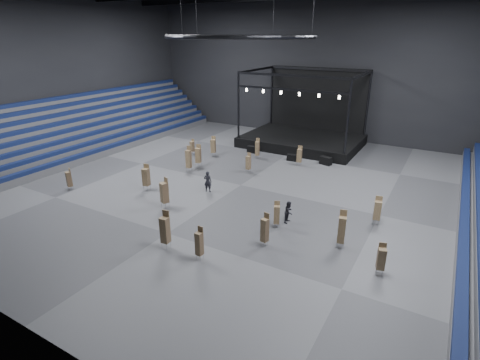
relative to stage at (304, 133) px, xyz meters
The scene contains 28 objects.
floor 16.30m from the stage, 90.00° to the right, with size 50.00×50.00×0.00m, color #4D4D4F.
wall_back 8.93m from the stage, 90.00° to the left, with size 50.00×0.20×18.00m, color black.
wall_left 30.75m from the stage, 147.00° to the right, with size 0.20×42.00×18.00m, color black.
bleachers_left 28.10m from the stage, 144.71° to the right, with size 7.20×40.00×6.40m.
stage is the anchor object (origin of this frame).
truss_ring 19.93m from the stage, 90.00° to the right, with size 12.30×12.30×5.15m.
flight_case_left 7.78m from the stage, 120.85° to the right, with size 1.19×0.59×0.79m, color black.
flight_case_mid 7.29m from the stage, 79.50° to the right, with size 1.08×0.54×0.72m, color black.
flight_case_right 8.24m from the stage, 52.38° to the right, with size 1.29×0.65×0.86m, color black.
chair_stack_0 15.34m from the stage, 115.44° to the right, with size 0.64×0.64×2.41m.
chair_stack_1 28.25m from the stage, 87.57° to the right, with size 0.56×0.56×2.66m.
chair_stack_2 27.98m from the stage, 59.98° to the right, with size 0.57×0.57×2.03m.
chair_stack_3 25.66m from the stage, 74.82° to the right, with size 0.50×0.50×2.39m.
chair_stack_4 16.89m from the stage, 112.71° to the right, with size 0.56×0.56×2.69m.
chair_stack_5 28.50m from the stage, 82.09° to the right, with size 0.44×0.44×2.25m.
chair_stack_6 21.84m from the stage, 54.98° to the right, with size 0.60×0.60×2.20m.
chair_stack_7 8.63m from the stage, 72.40° to the right, with size 0.57×0.57×2.15m.
chair_stack_8 28.05m from the stage, 117.28° to the right, with size 0.55×0.55×2.03m.
chair_stack_9 22.53m from the stage, 107.56° to the right, with size 0.67×0.67×2.43m.
chair_stack_10 22.95m from the stage, 73.98° to the right, with size 0.56×0.56×2.05m.
chair_stack_11 12.86m from the stage, 94.87° to the right, with size 0.42×0.42×2.05m.
chair_stack_12 25.04m from the stage, 63.57° to the right, with size 0.57×0.57×2.67m.
chair_stack_13 23.67m from the stage, 97.11° to the right, with size 0.71×0.71×2.57m.
chair_stack_14 14.49m from the stage, 132.20° to the right, with size 0.45×0.45×1.82m.
chair_stack_15 12.37m from the stage, 125.86° to the right, with size 0.64×0.64×2.32m.
chair_stack_16 8.59m from the stage, 106.60° to the right, with size 0.50×0.50×2.32m.
man_center 19.11m from the stage, 95.41° to the right, with size 0.71×0.46×1.93m, color black.
crew_member 21.91m from the stage, 71.99° to the right, with size 0.82×0.64×1.68m, color black.
Camera 1 is at (16.16, -28.14, 13.21)m, focal length 28.00 mm.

